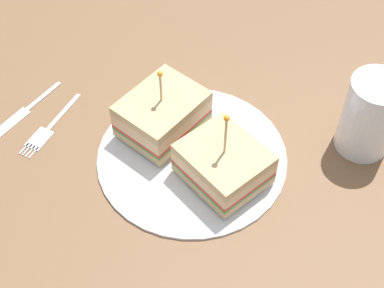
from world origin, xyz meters
TOP-DOWN VIEW (x-y plane):
  - ground_plane at (0.00, 0.00)cm, footprint 92.13×92.13cm
  - plate at (0.00, 0.00)cm, footprint 24.00×24.00cm
  - sandwich_half_front at (4.88, -1.22)cm, footprint 12.06×11.34cm
  - sandwich_half_back at (-5.43, 2.23)cm, footprint 10.15×11.83cm
  - drink_glass at (18.22, 12.21)cm, footprint 6.85×6.85cm
  - fork at (-19.06, -4.97)cm, footprint 2.21×12.26cm
  - knife at (-23.92, -4.20)cm, footprint 2.93×13.36cm

SIDE VIEW (x-z plane):
  - ground_plane at x=0.00cm, z-range -2.00..0.00cm
  - knife at x=-23.92cm, z-range 0.00..0.35cm
  - fork at x=-19.06cm, z-range 0.00..0.35cm
  - plate at x=0.00cm, z-range 0.00..0.80cm
  - sandwich_half_front at x=4.88cm, z-range -2.24..8.57cm
  - sandwich_half_back at x=-5.43cm, z-range -1.57..8.36cm
  - drink_glass at x=18.22cm, z-range -0.71..10.04cm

